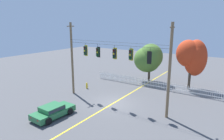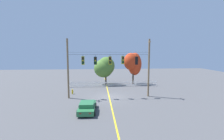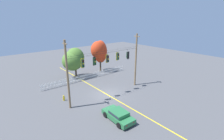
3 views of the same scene
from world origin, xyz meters
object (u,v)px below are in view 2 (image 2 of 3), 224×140
Objects in this scene: traffic_signal_eastbound_side at (95,61)px; autumn_maple_mid at (134,63)px; parked_car at (87,107)px; fire_hydrant at (72,92)px; autumn_maple_near_fence at (105,67)px; traffic_signal_southbound_primary at (83,61)px; traffic_signal_northbound_secondary at (123,60)px; traffic_signal_westbound_side at (110,60)px; traffic_signal_northbound_primary at (136,61)px.

autumn_maple_mid reaches higher than traffic_signal_eastbound_side.
parked_car reaches higher than fire_hydrant.
parked_car is at bearing -99.39° from autumn_maple_near_fence.
fire_hydrant is at bearing 130.55° from traffic_signal_southbound_primary.
traffic_signal_northbound_secondary reaches higher than autumn_maple_near_fence.
autumn_maple_near_fence is (1.71, 9.82, -1.92)m from traffic_signal_eastbound_side.
traffic_signal_eastbound_side is 4.04m from traffic_signal_northbound_secondary.
autumn_maple_mid is at bearing 61.32° from parked_car.
fire_hydrant is (-3.77, 2.32, -5.08)m from traffic_signal_eastbound_side.
traffic_signal_southbound_primary is 1.04× the size of traffic_signal_northbound_secondary.
traffic_signal_southbound_primary is 0.37× the size of parked_car.
traffic_signal_northbound_secondary is at bearing 0.00° from traffic_signal_westbound_side.
traffic_signal_southbound_primary is 3.93m from traffic_signal_westbound_side.
parked_car is 5.06× the size of fire_hydrant.
traffic_signal_westbound_side is at bearing 62.58° from parked_car.
traffic_signal_westbound_side is at bearing -21.39° from fire_hydrant.
traffic_signal_northbound_primary is at bearing -0.18° from traffic_signal_eastbound_side.
traffic_signal_southbound_primary is at bearing 180.00° from traffic_signal_northbound_secondary.
autumn_maple_mid is (6.07, 0.18, 0.81)m from autumn_maple_near_fence.
traffic_signal_northbound_primary is at bearing -99.86° from autumn_maple_mid.
traffic_signal_eastbound_side is 6.04m from traffic_signal_northbound_primary.
traffic_signal_eastbound_side is 6.73m from fire_hydrant.
autumn_maple_near_fence is (-2.33, 9.81, -2.00)m from traffic_signal_northbound_secondary.
autumn_maple_mid is at bearing 80.14° from traffic_signal_northbound_primary.
traffic_signal_southbound_primary is at bearing 179.98° from traffic_signal_eastbound_side.
autumn_maple_near_fence is at bearing 103.34° from traffic_signal_northbound_secondary.
traffic_signal_southbound_primary and traffic_signal_westbound_side have the same top height.
traffic_signal_westbound_side is 0.23× the size of autumn_maple_mid.
traffic_signal_eastbound_side and traffic_signal_northbound_primary have the same top height.
traffic_signal_southbound_primary is 1.78m from traffic_signal_eastbound_side.
traffic_signal_eastbound_side is at bearing -179.99° from traffic_signal_westbound_side.
traffic_signal_westbound_side is 0.36× the size of parked_car.
autumn_maple_near_fence is at bearing 53.84° from fire_hydrant.
parked_car is (-6.91, -5.80, -4.86)m from traffic_signal_northbound_primary.
autumn_maple_near_fence is 1.40× the size of parked_car.
parked_car is (-8.65, -15.81, -3.76)m from autumn_maple_mid.
traffic_signal_southbound_primary is at bearing -133.73° from autumn_maple_mid.
traffic_signal_southbound_primary is at bearing 98.94° from parked_car.
traffic_signal_eastbound_side and traffic_signal_westbound_side have the same top height.
traffic_signal_eastbound_side is 0.23× the size of autumn_maple_mid.
traffic_signal_westbound_side is 0.26× the size of autumn_maple_near_fence.
autumn_maple_near_fence is at bearing 113.74° from traffic_signal_northbound_primary.
traffic_signal_northbound_secondary is (4.04, 0.00, 0.07)m from traffic_signal_eastbound_side.
traffic_signal_eastbound_side is 0.98× the size of traffic_signal_northbound_primary.
traffic_signal_southbound_primary is 13.88m from autumn_maple_mid.
traffic_signal_westbound_side is at bearing 179.72° from traffic_signal_northbound_primary.
autumn_maple_mid is 8.12× the size of fire_hydrant.
traffic_signal_eastbound_side is at bearing -31.60° from fire_hydrant.
traffic_signal_northbound_secondary reaches higher than parked_car.
traffic_signal_westbound_side is 8.17m from parked_car.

